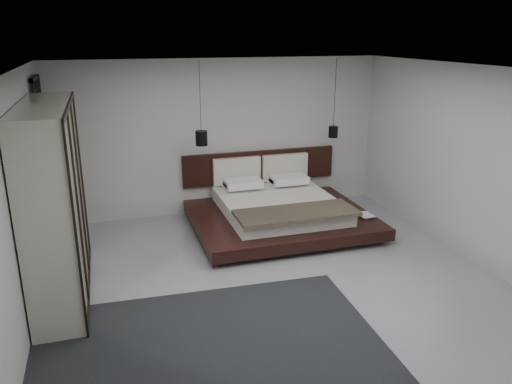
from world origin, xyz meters
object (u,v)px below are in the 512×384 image
object	(u,v)px
lattice_screen	(45,161)
bed	(278,210)
wardrobe	(55,202)
pendant_right	(333,131)
rug	(209,354)
pendant_left	(201,138)

from	to	relation	value
lattice_screen	bed	size ratio (longest dim) A/B	0.88
lattice_screen	wardrobe	size ratio (longest dim) A/B	1.05
lattice_screen	bed	world-z (taller)	lattice_screen
pendant_right	lattice_screen	bearing A→B (deg)	179.20
bed	rug	world-z (taller)	bed
lattice_screen	wardrobe	world-z (taller)	lattice_screen
pendant_right	wardrobe	bearing A→B (deg)	-158.67
pendant_right	rug	distance (m)	5.10
lattice_screen	wardrobe	distance (m)	1.90
pendant_right	bed	bearing A→B (deg)	-158.37
lattice_screen	rug	size ratio (longest dim) A/B	0.69
lattice_screen	pendant_right	world-z (taller)	pendant_right
bed	pendant_right	xyz separation A→B (m)	(1.21, 0.48, 1.21)
pendant_right	wardrobe	xyz separation A→B (m)	(-4.63, -1.81, -0.29)
pendant_left	rug	distance (m)	4.09
wardrobe	rug	distance (m)	2.71
bed	wardrobe	world-z (taller)	wardrobe
lattice_screen	wardrobe	bearing A→B (deg)	-82.37
bed	pendant_left	xyz separation A→B (m)	(-1.21, 0.48, 1.24)
bed	rug	size ratio (longest dim) A/B	0.78
lattice_screen	wardrobe	xyz separation A→B (m)	(0.25, -1.88, -0.09)
lattice_screen	pendant_left	world-z (taller)	pendant_left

